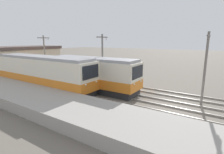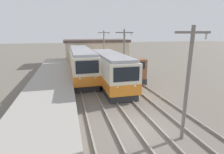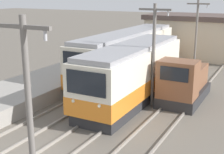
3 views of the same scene
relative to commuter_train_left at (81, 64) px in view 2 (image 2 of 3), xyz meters
name	(u,v)px [view 2 (image 2 of 3)]	position (x,y,z in m)	size (l,w,h in m)	color
ground_plane	(142,127)	(2.60, -14.57, -1.78)	(200.00, 200.00, 0.00)	#665E54
platform_left	(38,134)	(-3.65, -14.57, -1.31)	(4.50, 54.00, 0.93)	gray
track_left	(103,131)	(0.00, -14.57, -1.71)	(1.54, 60.00, 0.14)	gray
track_center	(145,126)	(2.80, -14.57, -1.71)	(1.54, 60.00, 0.14)	gray
track_right	(185,120)	(5.80, -14.57, -1.71)	(1.54, 60.00, 0.14)	gray
commuter_train_left	(81,64)	(0.00, 0.00, 0.00)	(2.84, 14.69, 3.84)	#28282B
commuter_train_center	(110,71)	(2.80, -5.14, -0.05)	(2.84, 11.38, 3.72)	#28282B
shunting_locomotive	(131,71)	(5.80, -3.73, -0.57)	(2.40, 5.20, 3.00)	#28282B
catenary_mast_near	(188,81)	(4.31, -16.30, 1.68)	(2.00, 0.20, 6.30)	slate
catenary_mast_mid	(124,56)	(4.31, -5.50, 1.68)	(2.00, 0.20, 6.30)	slate
catenary_mast_far	(104,48)	(4.31, 5.30, 1.68)	(2.00, 0.20, 6.30)	slate
station_building	(96,51)	(3.96, 11.43, 0.55)	(12.60, 6.30, 4.61)	beige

